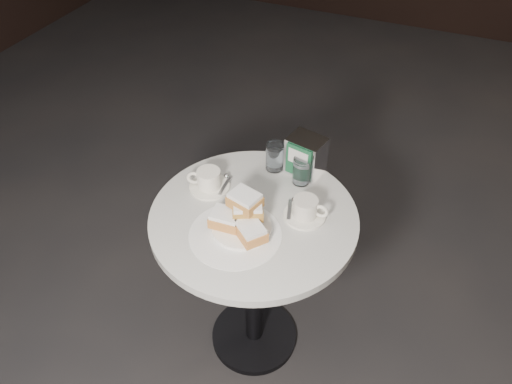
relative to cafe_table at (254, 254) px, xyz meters
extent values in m
plane|color=black|center=(0.00, 0.00, -0.55)|extent=(7.00, 7.00, 0.00)
cylinder|color=black|center=(0.00, 0.00, -0.53)|extent=(0.36, 0.36, 0.03)
cylinder|color=black|center=(0.00, 0.00, -0.18)|extent=(0.07, 0.07, 0.70)
cylinder|color=silver|center=(0.00, 0.00, 0.18)|extent=(0.70, 0.70, 0.03)
cylinder|color=white|center=(-0.02, -0.11, 0.20)|extent=(0.31, 0.31, 0.00)
cylinder|color=white|center=(-0.01, -0.08, 0.21)|extent=(0.24, 0.24, 0.01)
cube|color=#CA823E|center=(-0.06, -0.09, 0.23)|extent=(0.10, 0.08, 0.04)
cube|color=white|center=(-0.06, -0.09, 0.26)|extent=(0.09, 0.08, 0.01)
cube|color=#D48841|center=(0.04, -0.11, 0.23)|extent=(0.12, 0.12, 0.04)
cube|color=white|center=(0.04, -0.11, 0.26)|extent=(0.11, 0.11, 0.01)
cube|color=#BB8739|center=(0.00, -0.05, 0.26)|extent=(0.12, 0.11, 0.04)
cube|color=white|center=(0.00, -0.05, 0.29)|extent=(0.11, 0.10, 0.01)
cube|color=#C6843D|center=(-0.01, -0.04, 0.29)|extent=(0.11, 0.10, 0.04)
cube|color=white|center=(-0.01, -0.04, 0.32)|extent=(0.11, 0.09, 0.01)
cylinder|color=white|center=(-0.20, 0.06, 0.20)|extent=(0.18, 0.18, 0.01)
cylinder|color=white|center=(-0.20, 0.06, 0.24)|extent=(0.11, 0.11, 0.06)
cylinder|color=#856248|center=(-0.20, 0.06, 0.27)|extent=(0.10, 0.10, 0.00)
torus|color=silver|center=(-0.25, 0.05, 0.24)|extent=(0.05, 0.03, 0.05)
cube|color=silver|center=(-0.15, 0.08, 0.21)|extent=(0.02, 0.10, 0.00)
sphere|color=#AFAFB4|center=(-0.16, 0.13, 0.21)|extent=(0.02, 0.02, 0.02)
cylinder|color=white|center=(0.16, 0.06, 0.20)|extent=(0.14, 0.14, 0.01)
cylinder|color=silver|center=(0.16, 0.06, 0.24)|extent=(0.08, 0.08, 0.06)
cylinder|color=#835E47|center=(0.16, 0.06, 0.27)|extent=(0.08, 0.08, 0.00)
torus|color=white|center=(0.21, 0.06, 0.24)|extent=(0.05, 0.01, 0.05)
cube|color=silver|center=(0.11, 0.06, 0.21)|extent=(0.04, 0.10, 0.00)
sphere|color=silver|center=(0.10, 0.11, 0.21)|extent=(0.02, 0.02, 0.02)
cylinder|color=white|center=(-0.03, 0.26, 0.25)|extent=(0.08, 0.08, 0.11)
cylinder|color=white|center=(-0.03, 0.26, 0.25)|extent=(0.07, 0.07, 0.09)
cylinder|color=silver|center=(0.09, 0.22, 0.25)|extent=(0.08, 0.08, 0.10)
cylinder|color=white|center=(0.09, 0.22, 0.25)|extent=(0.07, 0.07, 0.09)
cube|color=silver|center=(0.08, 0.28, 0.27)|extent=(0.14, 0.12, 0.15)
cube|color=#185633|center=(0.07, 0.23, 0.28)|extent=(0.10, 0.03, 0.13)
cube|color=silver|center=(0.07, 0.23, 0.30)|extent=(0.08, 0.02, 0.06)
camera|label=1|loc=(0.47, -1.09, 1.37)|focal=35.00mm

